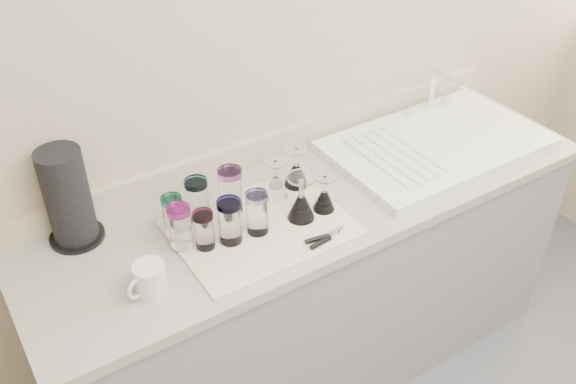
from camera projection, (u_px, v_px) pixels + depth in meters
counter_unit at (314, 287)px, 2.48m from camera, size 2.06×0.62×0.90m
sink_unit at (437, 143)px, 2.44m from camera, size 0.82×0.50×0.22m
dish_towel at (260, 227)px, 2.06m from camera, size 0.55×0.42×0.01m
tumbler_teal at (173, 214)px, 2.00m from camera, size 0.07×0.07×0.13m
tumbler_cyan at (197, 199)px, 2.05m from camera, size 0.08×0.08×0.15m
tumbler_purple at (231, 190)px, 2.08m from camera, size 0.08×0.08×0.16m
tumbler_magenta at (204, 230)px, 1.94m from camera, size 0.06×0.06×0.13m
tumbler_blue at (230, 221)px, 1.96m from camera, size 0.08×0.08×0.15m
tumbler_lavender at (257, 213)px, 2.00m from camera, size 0.07×0.07×0.14m
tumbler_extra at (180, 227)px, 1.94m from camera, size 0.07×0.07×0.15m
goblet_back_left at (276, 184)px, 2.16m from camera, size 0.08×0.08×0.14m
goblet_back_right at (296, 172)px, 2.21m from camera, size 0.08×0.08×0.15m
goblet_front_left at (301, 204)px, 2.06m from camera, size 0.09×0.09×0.16m
goblet_front_right at (324, 198)px, 2.11m from camera, size 0.07×0.07×0.13m
can_opener at (326, 238)px, 2.00m from camera, size 0.13×0.05×0.02m
white_mug at (149, 279)px, 1.81m from camera, size 0.14×0.12×0.09m
paper_towel_roll at (68, 198)px, 1.93m from camera, size 0.17×0.17×0.32m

